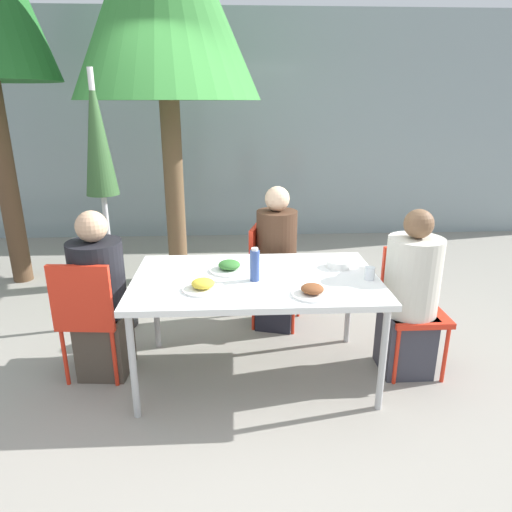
# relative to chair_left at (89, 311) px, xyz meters

# --- Properties ---
(ground_plane) EXTENTS (24.00, 24.00, 0.00)m
(ground_plane) POSITION_rel_chair_left_xyz_m (1.12, -0.01, -0.52)
(ground_plane) COLOR gray
(building_facade) EXTENTS (10.00, 0.20, 3.00)m
(building_facade) POSITION_rel_chair_left_xyz_m (1.12, 3.69, 0.98)
(building_facade) COLOR #89999E
(building_facade) RESTS_ON ground
(dining_table) EXTENTS (1.64, 0.98, 0.74)m
(dining_table) POSITION_rel_chair_left_xyz_m (1.12, -0.01, 0.17)
(dining_table) COLOR white
(dining_table) RESTS_ON ground
(chair_left) EXTENTS (0.43, 0.43, 0.88)m
(chair_left) POSITION_rel_chair_left_xyz_m (0.00, 0.00, 0.00)
(chair_left) COLOR red
(chair_left) RESTS_ON ground
(person_left) EXTENTS (0.36, 0.36, 1.19)m
(person_left) POSITION_rel_chair_left_xyz_m (0.06, 0.08, 0.04)
(person_left) COLOR #473D33
(person_left) RESTS_ON ground
(chair_right) EXTENTS (0.40, 0.40, 0.88)m
(chair_right) POSITION_rel_chair_left_xyz_m (2.24, 0.07, 0.00)
(chair_right) COLOR red
(chair_right) RESTS_ON ground
(person_right) EXTENTS (0.37, 0.37, 1.19)m
(person_right) POSITION_rel_chair_left_xyz_m (2.19, -0.01, 0.04)
(person_right) COLOR #383842
(person_right) RESTS_ON ground
(chair_far) EXTENTS (0.49, 0.49, 0.88)m
(chair_far) POSITION_rel_chair_left_xyz_m (1.27, 0.80, 0.00)
(chair_far) COLOR red
(chair_far) RESTS_ON ground
(person_far) EXTENTS (0.37, 0.37, 1.22)m
(person_far) POSITION_rel_chair_left_xyz_m (1.33, 0.73, 0.06)
(person_far) COLOR black
(person_far) RESTS_ON ground
(closed_umbrella) EXTENTS (0.36, 0.36, 2.09)m
(closed_umbrella) POSITION_rel_chair_left_xyz_m (-0.05, 0.81, 0.93)
(closed_umbrella) COLOR #333333
(closed_umbrella) RESTS_ON ground
(plate_0) EXTENTS (0.28, 0.28, 0.07)m
(plate_0) POSITION_rel_chair_left_xyz_m (0.95, 0.12, 0.25)
(plate_0) COLOR white
(plate_0) RESTS_ON dining_table
(plate_1) EXTENTS (0.25, 0.25, 0.07)m
(plate_1) POSITION_rel_chair_left_xyz_m (1.45, -0.32, 0.25)
(plate_1) COLOR white
(plate_1) RESTS_ON dining_table
(plate_2) EXTENTS (0.26, 0.26, 0.07)m
(plate_2) POSITION_rel_chair_left_xyz_m (0.78, -0.21, 0.25)
(plate_2) COLOR white
(plate_2) RESTS_ON dining_table
(bottle) EXTENTS (0.06, 0.06, 0.22)m
(bottle) POSITION_rel_chair_left_xyz_m (1.11, -0.07, 0.33)
(bottle) COLOR #334C8E
(bottle) RESTS_ON dining_table
(drinking_cup) EXTENTS (0.07, 0.07, 0.08)m
(drinking_cup) POSITION_rel_chair_left_xyz_m (1.87, -0.09, 0.27)
(drinking_cup) COLOR white
(drinking_cup) RESTS_ON dining_table
(salad_bowl) EXTENTS (0.17, 0.17, 0.05)m
(salad_bowl) POSITION_rel_chair_left_xyz_m (1.72, 0.15, 0.25)
(salad_bowl) COLOR white
(salad_bowl) RESTS_ON dining_table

